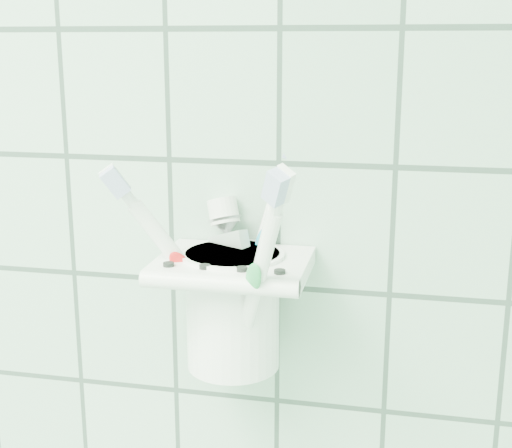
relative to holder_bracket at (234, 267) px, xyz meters
The scene contains 6 objects.
holder_bracket is the anchor object (origin of this frame).
cup 0.04m from the holder_bracket, 116.35° to the left, with size 0.09×0.09×0.10m.
toothbrush_pink 0.03m from the holder_bracket, 49.95° to the left, with size 0.10×0.06×0.20m.
toothbrush_blue 0.02m from the holder_bracket, 117.71° to the left, with size 0.05×0.06×0.20m.
toothbrush_orange 0.03m from the holder_bracket, 54.13° to the right, with size 0.06×0.09×0.20m.
toothpaste_tube 0.01m from the holder_bracket, 12.60° to the left, with size 0.06×0.05×0.15m.
Camera 1 is at (0.80, 0.60, 1.46)m, focal length 50.00 mm.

